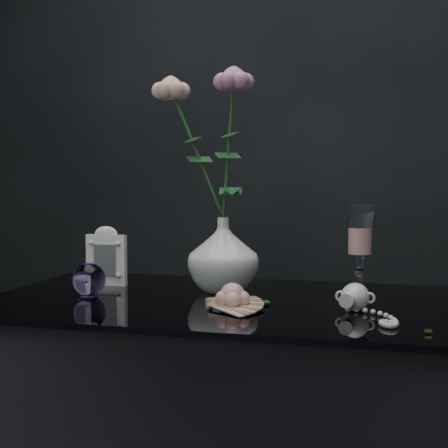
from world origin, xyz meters
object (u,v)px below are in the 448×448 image
(paperweight, at_px, (89,279))
(pearl_jar, at_px, (355,296))
(loose_rose, at_px, (232,296))
(wine_glass, at_px, (360,251))
(vase, at_px, (223,254))
(picture_frame, at_px, (106,256))

(paperweight, bearing_deg, pearl_jar, -0.80)
(loose_rose, bearing_deg, pearl_jar, 13.96)
(wine_glass, relative_size, pearl_jar, 1.00)
(vase, xyz_separation_m, pearl_jar, (0.30, -0.14, -0.06))
(vase, relative_size, loose_rose, 1.12)
(loose_rose, bearing_deg, picture_frame, 154.48)
(wine_glass, distance_m, picture_frame, 0.60)
(vase, distance_m, pearl_jar, 0.34)
(loose_rose, relative_size, pearl_jar, 0.76)
(wine_glass, xyz_separation_m, picture_frame, (-0.60, 0.01, -0.03))
(wine_glass, xyz_separation_m, loose_rose, (-0.24, -0.18, -0.07))
(vase, xyz_separation_m, loose_rose, (0.07, -0.19, -0.06))
(vase, bearing_deg, pearl_jar, -24.82)
(paperweight, bearing_deg, picture_frame, 99.89)
(picture_frame, height_order, loose_rose, picture_frame)
(wine_glass, xyz_separation_m, paperweight, (-0.58, -0.13, -0.06))
(wine_glass, relative_size, paperweight, 2.70)
(loose_rose, xyz_separation_m, pearl_jar, (0.24, 0.05, 0.00))
(vase, bearing_deg, paperweight, -154.00)
(picture_frame, height_order, paperweight, picture_frame)
(vase, xyz_separation_m, paperweight, (-0.27, -0.13, -0.05))
(picture_frame, xyz_separation_m, pearl_jar, (0.60, -0.15, -0.04))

